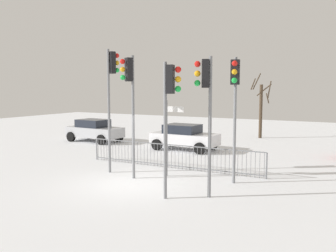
{
  "coord_description": "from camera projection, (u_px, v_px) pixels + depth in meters",
  "views": [
    {
      "loc": [
        7.66,
        -11.2,
        3.58
      ],
      "look_at": [
        -0.18,
        3.16,
        1.88
      ],
      "focal_mm": 39.65,
      "sensor_mm": 36.0,
      "label": 1
    }
  ],
  "objects": [
    {
      "name": "pedestrian_guard_railing",
      "position": [
        171.0,
        156.0,
        16.48
      ],
      "size": [
        8.48,
        0.14,
        1.07
      ],
      "rotation": [
        0.0,
        0.0,
        0.01
      ],
      "color": "slate",
      "rests_on": "ground"
    },
    {
      "name": "car_silver_far",
      "position": [
        94.0,
        130.0,
        24.65
      ],
      "size": [
        3.9,
        2.12,
        1.47
      ],
      "rotation": [
        0.0,
        0.0,
        -0.06
      ],
      "color": "#B2B5BA",
      "rests_on": "ground"
    },
    {
      "name": "traffic_light_rear_left",
      "position": [
        235.0,
        92.0,
        13.48
      ],
      "size": [
        0.36,
        0.56,
        4.68
      ],
      "rotation": [
        0.0,
        0.0,
        3.36
      ],
      "color": "slate",
      "rests_on": "ground"
    },
    {
      "name": "ground_plane",
      "position": [
        132.0,
        184.0,
        13.8
      ],
      "size": [
        60.0,
        60.0,
        0.0
      ],
      "primitive_type": "plane",
      "color": "white"
    },
    {
      "name": "direction_sign_post",
      "position": [
        168.0,
        134.0,
        14.86
      ],
      "size": [
        0.79,
        0.1,
        3.08
      ],
      "rotation": [
        0.0,
        0.0,
        0.06
      ],
      "color": "slate",
      "rests_on": "ground"
    },
    {
      "name": "car_white_mid",
      "position": [
        184.0,
        137.0,
        21.32
      ],
      "size": [
        3.83,
        1.98,
        1.47
      ],
      "rotation": [
        0.0,
        0.0,
        -0.02
      ],
      "color": "silver",
      "rests_on": "ground"
    },
    {
      "name": "bare_tree_left",
      "position": [
        261.0,
        107.0,
        26.25
      ],
      "size": [
        1.42,
        1.4,
        4.6
      ],
      "color": "#473828",
      "rests_on": "ground"
    },
    {
      "name": "traffic_light_foreground_left",
      "position": [
        111.0,
        83.0,
        15.42
      ],
      "size": [
        0.39,
        0.54,
        5.16
      ],
      "rotation": [
        0.0,
        0.0,
        5.87
      ],
      "color": "slate",
      "rests_on": "ground"
    },
    {
      "name": "traffic_light_rear_right",
      "position": [
        206.0,
        95.0,
        11.82
      ],
      "size": [
        0.53,
        0.4,
        4.57
      ],
      "rotation": [
        0.0,
        0.0,
        2.03
      ],
      "color": "slate",
      "rests_on": "ground"
    },
    {
      "name": "traffic_light_mid_left",
      "position": [
        130.0,
        89.0,
        14.28
      ],
      "size": [
        0.43,
        0.5,
        4.82
      ],
      "rotation": [
        0.0,
        0.0,
        2.55
      ],
      "color": "slate",
      "rests_on": "ground"
    },
    {
      "name": "traffic_light_mid_right",
      "position": [
        170.0,
        99.0,
        11.66
      ],
      "size": [
        0.56,
        0.36,
        4.39
      ],
      "rotation": [
        0.0,
        0.0,
        4.96
      ],
      "color": "slate",
      "rests_on": "ground"
    }
  ]
}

